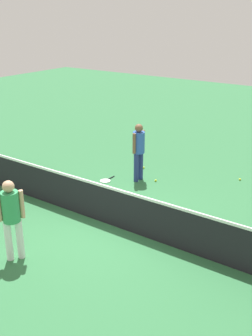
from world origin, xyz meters
TOP-DOWN VIEW (x-y plane):
  - ground_plane at (0.00, 0.00)m, footprint 40.00×40.00m
  - court_net at (0.00, 0.00)m, footprint 10.09×0.09m
  - player_near_side at (0.95, -2.61)m, footprint 0.36×0.52m
  - player_far_side at (0.73, 2.19)m, footprint 0.47×0.48m
  - tennis_racket_near_player at (1.69, -2.00)m, footprint 0.32×0.59m
  - tennis_ball_near_player at (-2.40, -0.67)m, footprint 0.07×0.07m
  - tennis_ball_by_net at (-1.52, -4.30)m, footprint 0.07×0.07m
  - tennis_ball_midcourt at (0.46, -2.80)m, footprint 0.07×0.07m
  - tennis_ball_baseline at (1.32, -3.47)m, footprint 0.07×0.07m

SIDE VIEW (x-z plane):
  - ground_plane at x=0.00m, z-range 0.00..0.00m
  - tennis_racket_near_player at x=1.69m, z-range 0.00..0.03m
  - tennis_ball_near_player at x=-2.40m, z-range 0.00..0.07m
  - tennis_ball_by_net at x=-1.52m, z-range 0.00..0.07m
  - tennis_ball_midcourt at x=0.46m, z-range 0.00..0.07m
  - tennis_ball_baseline at x=1.32m, z-range 0.00..0.07m
  - court_net at x=0.00m, z-range -0.03..1.04m
  - player_near_side at x=0.95m, z-range 0.16..1.86m
  - player_far_side at x=0.73m, z-range 0.16..1.86m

